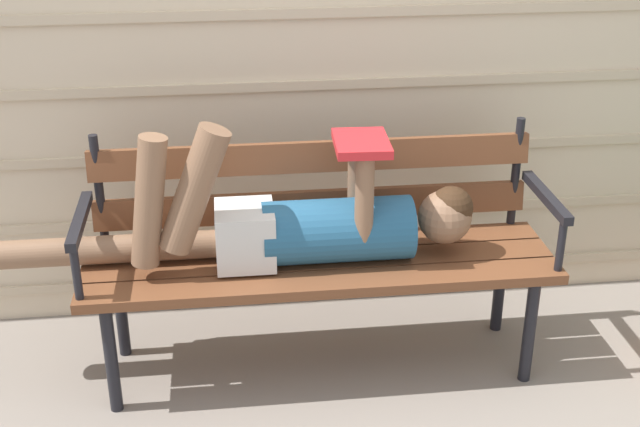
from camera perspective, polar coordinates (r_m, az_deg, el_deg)
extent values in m
plane|color=gray|center=(3.10, 0.37, -11.91)|extent=(12.00, 12.00, 0.00)
cube|color=beige|center=(3.23, -1.08, 11.09)|extent=(5.39, 0.06, 2.16)
cube|color=#C1AD8E|center=(3.55, -0.90, -4.02)|extent=(5.39, 0.02, 0.04)
cube|color=#C1AD8E|center=(3.43, -0.93, -0.07)|extent=(5.39, 0.02, 0.04)
cube|color=#C1AD8E|center=(3.32, -0.96, 4.15)|extent=(5.39, 0.02, 0.04)
cube|color=#C1AD8E|center=(3.24, -1.00, 8.62)|extent=(5.39, 0.02, 0.04)
cube|color=#C1AD8E|center=(3.17, -1.04, 13.31)|extent=(5.39, 0.02, 0.04)
cube|color=brown|center=(2.87, 0.35, -4.80)|extent=(1.66, 0.14, 0.04)
cube|color=brown|center=(3.00, 0.00, -3.43)|extent=(1.66, 0.14, 0.04)
cube|color=brown|center=(3.13, -0.32, -2.16)|extent=(1.66, 0.14, 0.04)
cube|color=brown|center=(3.13, -0.46, 0.56)|extent=(1.59, 0.05, 0.11)
cube|color=brown|center=(3.06, -0.48, 3.83)|extent=(1.59, 0.05, 0.11)
cylinder|color=black|center=(3.11, -14.59, 1.46)|extent=(0.03, 0.03, 0.42)
cylinder|color=black|center=(3.26, 13.00, 2.74)|extent=(0.03, 0.03, 0.42)
cylinder|color=black|center=(2.98, -13.84, -9.47)|extent=(0.04, 0.04, 0.41)
cylinder|color=black|center=(3.13, 13.87, -7.65)|extent=(0.04, 0.04, 0.41)
cylinder|color=black|center=(3.27, -13.24, -6.10)|extent=(0.04, 0.04, 0.41)
cylinder|color=black|center=(3.41, 11.97, -4.61)|extent=(0.04, 0.04, 0.41)
cube|color=black|center=(2.93, -15.83, -0.44)|extent=(0.04, 0.41, 0.03)
cylinder|color=black|center=(2.82, -16.05, -3.75)|extent=(0.03, 0.03, 0.20)
cube|color=black|center=(3.09, 14.96, 1.09)|extent=(0.04, 0.41, 0.03)
cylinder|color=black|center=(2.99, 15.88, -1.98)|extent=(0.03, 0.03, 0.20)
cylinder|color=#23567A|center=(2.95, 1.17, -1.14)|extent=(0.52, 0.22, 0.22)
cube|color=silver|center=(2.92, -5.05, -1.46)|extent=(0.20, 0.21, 0.20)
sphere|color=brown|center=(3.01, 8.37, -0.23)|extent=(0.19, 0.19, 0.19)
sphere|color=#382314|center=(3.00, 8.78, 0.36)|extent=(0.16, 0.16, 0.16)
cylinder|color=brown|center=(2.78, -8.42, 1.59)|extent=(0.26, 0.11, 0.45)
cylinder|color=brown|center=(2.81, -11.40, 0.76)|extent=(0.16, 0.09, 0.46)
cylinder|color=brown|center=(3.04, -14.55, -2.38)|extent=(0.84, 0.10, 0.10)
cylinder|color=brown|center=(2.82, 2.99, 0.99)|extent=(0.06, 0.06, 0.30)
cylinder|color=brown|center=(2.97, 2.48, 2.25)|extent=(0.06, 0.06, 0.30)
cube|color=red|center=(2.83, 2.80, 4.72)|extent=(0.19, 0.26, 0.03)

